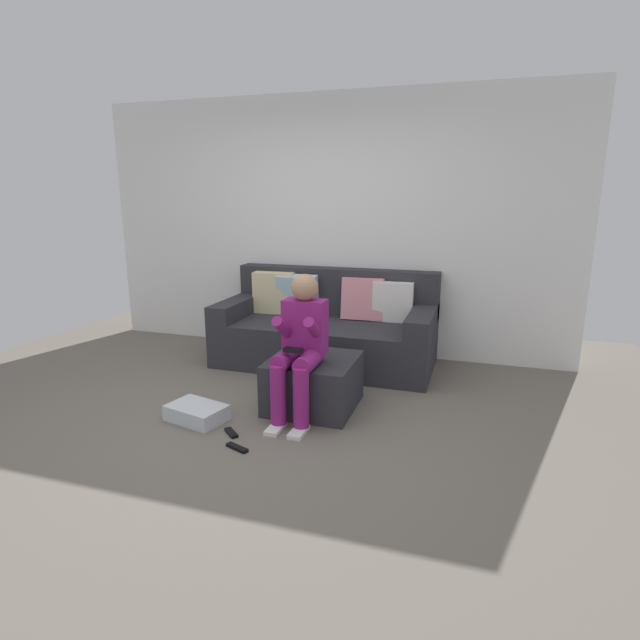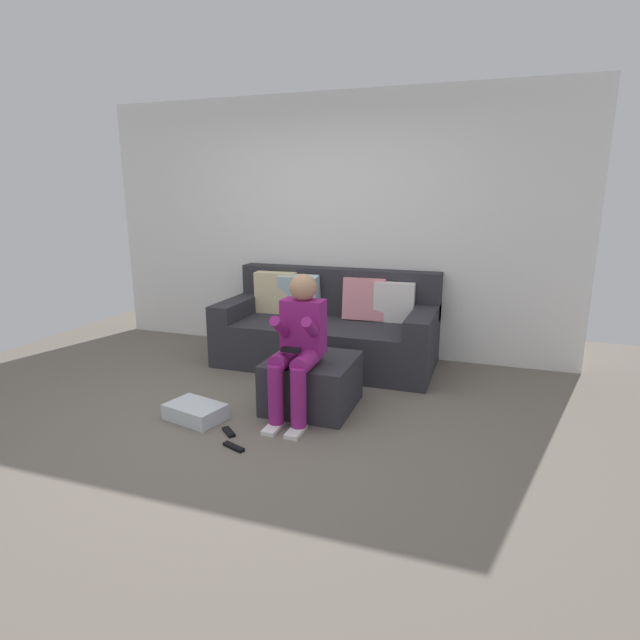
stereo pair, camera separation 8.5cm
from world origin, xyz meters
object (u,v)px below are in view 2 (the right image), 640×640
storage_bin (195,412)px  remote_by_storage_bin (229,432)px  couch_sectional (328,329)px  person_seated (298,343)px  ottoman (312,383)px  remote_near_ottoman (234,447)px

storage_bin → remote_by_storage_bin: (0.36, -0.13, -0.05)m
couch_sectional → remote_by_storage_bin: 1.82m
person_seated → remote_by_storage_bin: 0.81m
ottoman → storage_bin: (-0.76, -0.51, -0.14)m
storage_bin → remote_by_storage_bin: storage_bin is taller
person_seated → remote_by_storage_bin: bearing=-129.7°
couch_sectional → storage_bin: couch_sectional is taller
storage_bin → remote_near_ottoman: storage_bin is taller
couch_sectional → remote_near_ottoman: couch_sectional is taller
ottoman → person_seated: (-0.04, -0.20, 0.39)m
couch_sectional → ottoman: size_ratio=3.17×
couch_sectional → person_seated: size_ratio=1.95×
storage_bin → remote_near_ottoman: (0.50, -0.32, -0.05)m
ottoman → person_seated: person_seated is taller
storage_bin → remote_near_ottoman: size_ratio=2.41×
person_seated → remote_near_ottoman: 0.88m
ottoman → remote_by_storage_bin: bearing=-122.2°
ottoman → remote_near_ottoman: bearing=-107.7°
couch_sectional → remote_near_ottoman: (-0.03, -1.96, -0.33)m
couch_sectional → remote_by_storage_bin: couch_sectional is taller
remote_near_ottoman → couch_sectional: bearing=110.0°
couch_sectional → remote_near_ottoman: 1.99m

